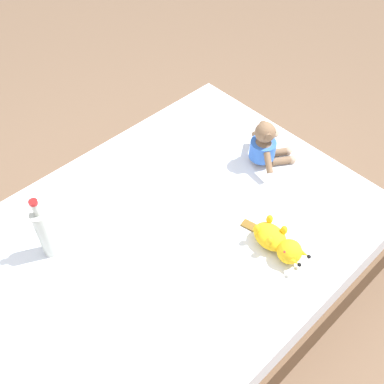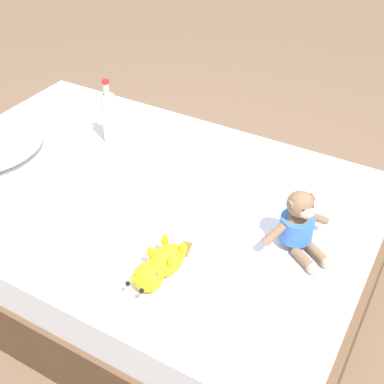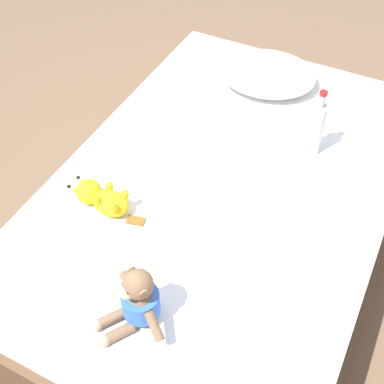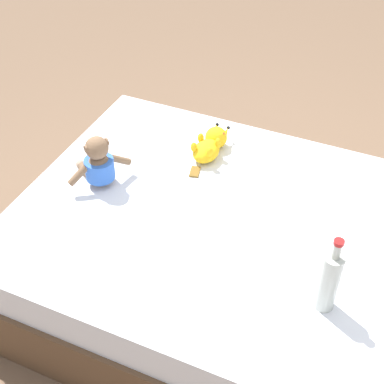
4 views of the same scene
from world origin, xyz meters
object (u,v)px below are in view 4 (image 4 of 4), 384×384
Objects in this scene: bed at (255,269)px; plush_yellow_creature at (210,145)px; glass_bottle at (329,281)px; plush_monkey at (98,164)px.

plush_yellow_creature is at bearing -135.64° from bed.
glass_bottle is (0.62, 0.67, 0.08)m from plush_yellow_creature.
plush_monkey reaches higher than bed.
glass_bottle is at bearing 50.40° from bed.
glass_bottle reaches higher than plush_monkey.
plush_yellow_creature is at bearing 136.99° from plush_monkey.
plush_monkey reaches higher than plush_yellow_creature.
glass_bottle reaches higher than bed.
glass_bottle is (0.25, 1.01, 0.03)m from plush_monkey.
bed is 0.78m from plush_monkey.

